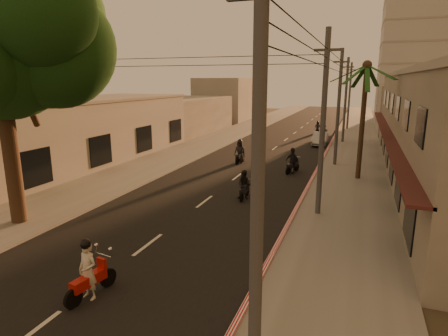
% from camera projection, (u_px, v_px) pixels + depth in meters
% --- Properties ---
extents(ground, '(160.00, 160.00, 0.00)m').
position_uv_depth(ground, '(119.00, 267.00, 13.66)').
color(ground, '#383023').
rests_on(ground, ground).
extents(road, '(10.00, 140.00, 0.02)m').
position_uv_depth(road, '(259.00, 160.00, 31.95)').
color(road, black).
rests_on(road, ground).
extents(sidewalk_right, '(5.00, 140.00, 0.12)m').
position_uv_depth(sidewalk_right, '(352.00, 166.00, 29.43)').
color(sidewalk_right, slate).
rests_on(sidewalk_right, ground).
extents(sidewalk_left, '(5.00, 140.00, 0.12)m').
position_uv_depth(sidewalk_left, '(180.00, 154.00, 34.44)').
color(sidewalk_left, slate).
rests_on(sidewalk_left, ground).
extents(curb_stripe, '(0.20, 60.00, 0.20)m').
position_uv_depth(curb_stripe, '(313.00, 178.00, 25.65)').
color(curb_stripe, '#B5131C').
rests_on(curb_stripe, ground).
extents(left_building, '(8.20, 24.20, 5.20)m').
position_uv_depth(left_building, '(75.00, 131.00, 30.53)').
color(left_building, '#A19A91').
rests_on(left_building, ground).
extents(distant_tower, '(12.10, 12.10, 28.00)m').
position_uv_depth(distant_tower, '(425.00, 30.00, 56.34)').
color(distant_tower, '#B7B5B2').
rests_on(distant_tower, ground).
extents(broadleaf_tree, '(9.60, 8.70, 12.10)m').
position_uv_depth(broadleaf_tree, '(5.00, 36.00, 15.89)').
color(broadleaf_tree, black).
rests_on(broadleaf_tree, ground).
extents(palm_tree, '(5.00, 5.00, 8.20)m').
position_uv_depth(palm_tree, '(367.00, 72.00, 23.99)').
color(palm_tree, black).
rests_on(palm_tree, ground).
extents(utility_poles, '(1.20, 48.26, 9.00)m').
position_uv_depth(utility_poles, '(340.00, 82.00, 28.39)').
color(utility_poles, '#38383A').
rests_on(utility_poles, ground).
extents(filler_right, '(8.00, 14.00, 6.00)m').
position_uv_depth(filler_right, '(411.00, 109.00, 49.46)').
color(filler_right, '#A19A91').
rests_on(filler_right, ground).
extents(filler_left_near, '(8.00, 14.00, 4.40)m').
position_uv_depth(filler_left_near, '(183.00, 115.00, 48.92)').
color(filler_left_near, '#A19A91').
rests_on(filler_left_near, ground).
extents(filler_left_far, '(8.00, 14.00, 7.00)m').
position_uv_depth(filler_left_far, '(229.00, 99.00, 65.09)').
color(filler_left_far, '#A19A91').
rests_on(filler_left_far, ground).
extents(scooter_red, '(0.89, 2.01, 1.99)m').
position_uv_depth(scooter_red, '(89.00, 272.00, 11.53)').
color(scooter_red, black).
rests_on(scooter_red, ground).
extents(scooter_mid_a, '(0.84, 1.78, 1.75)m').
position_uv_depth(scooter_mid_a, '(244.00, 186.00, 21.29)').
color(scooter_mid_a, black).
rests_on(scooter_mid_a, ground).
extents(scooter_mid_b, '(1.30, 1.87, 1.90)m').
position_uv_depth(scooter_mid_b, '(292.00, 162.00, 27.30)').
color(scooter_mid_b, black).
rests_on(scooter_mid_b, ground).
extents(scooter_far_a, '(0.96, 2.02, 1.99)m').
position_uv_depth(scooter_far_a, '(240.00, 152.00, 30.65)').
color(scooter_far_a, black).
rests_on(scooter_far_a, ground).
extents(scooter_far_b, '(1.42, 1.50, 1.60)m').
position_uv_depth(scooter_far_b, '(324.00, 131.00, 44.34)').
color(scooter_far_b, black).
rests_on(scooter_far_b, ground).
extents(parked_car, '(1.49, 4.11, 1.35)m').
position_uv_depth(parked_car, '(320.00, 139.00, 39.25)').
color(parked_car, '#9C9FA4').
rests_on(parked_car, ground).
extents(scooter_far_c, '(0.84, 1.63, 1.60)m').
position_uv_depth(scooter_far_c, '(318.00, 128.00, 48.00)').
color(scooter_far_c, black).
rests_on(scooter_far_c, ground).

